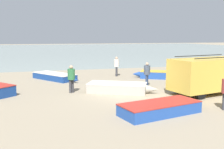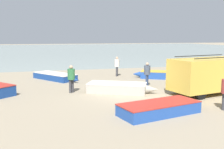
{
  "view_description": "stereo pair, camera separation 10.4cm",
  "coord_description": "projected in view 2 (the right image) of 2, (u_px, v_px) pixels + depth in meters",
  "views": [
    {
      "loc": [
        -5.02,
        -14.75,
        3.5
      ],
      "look_at": [
        -0.52,
        1.47,
        1.0
      ],
      "focal_mm": 42.0,
      "sensor_mm": 36.0,
      "label": 1
    },
    {
      "loc": [
        -4.92,
        -14.78,
        3.5
      ],
      "look_at": [
        -0.52,
        1.47,
        1.0
      ],
      "focal_mm": 42.0,
      "sensor_mm": 36.0,
      "label": 2
    }
  ],
  "objects": [
    {
      "name": "fishing_rowboat_4",
      "position": [
        56.0,
        76.0,
        21.03
      ],
      "size": [
        3.52,
        4.44,
        0.51
      ],
      "rotation": [
        0.0,
        0.0,
        5.32
      ],
      "color": "navy",
      "rests_on": "ground_plane"
    },
    {
      "name": "sea_water",
      "position": [
        61.0,
        50.0,
        65.54
      ],
      "size": [
        120.0,
        80.0,
        0.01
      ],
      "primitive_type": "cube",
      "color": "#99A89E",
      "rests_on": "ground_plane"
    },
    {
      "name": "ground_plane",
      "position": [
        127.0,
        94.0,
        15.89
      ],
      "size": [
        200.0,
        200.0,
        0.0
      ],
      "primitive_type": "plane",
      "color": "gray"
    },
    {
      "name": "fishing_rowboat_2",
      "position": [
        119.0,
        88.0,
        16.27
      ],
      "size": [
        4.35,
        2.95,
        0.59
      ],
      "rotation": [
        0.0,
        0.0,
        5.82
      ],
      "color": "#ADA89E",
      "rests_on": "ground_plane"
    },
    {
      "name": "fisherman_0",
      "position": [
        71.0,
        76.0,
        16.09
      ],
      "size": [
        0.45,
        0.45,
        1.71
      ],
      "rotation": [
        0.0,
        0.0,
        2.08
      ],
      "color": "#38383D",
      "rests_on": "ground_plane"
    },
    {
      "name": "fisherman_2",
      "position": [
        147.0,
        72.0,
        18.24
      ],
      "size": [
        0.44,
        0.44,
        1.66
      ],
      "rotation": [
        0.0,
        0.0,
        2.46
      ],
      "color": "navy",
      "rests_on": "ground_plane"
    },
    {
      "name": "fisherman_1",
      "position": [
        117.0,
        65.0,
        22.69
      ],
      "size": [
        0.45,
        0.45,
        1.71
      ],
      "rotation": [
        0.0,
        0.0,
        5.88
      ],
      "color": "#38383D",
      "rests_on": "ground_plane"
    },
    {
      "name": "fishing_rowboat_1",
      "position": [
        160.0,
        75.0,
        21.63
      ],
      "size": [
        4.15,
        2.88,
        0.6
      ],
      "rotation": [
        0.0,
        0.0,
        2.63
      ],
      "color": "#234CA3",
      "rests_on": "ground_plane"
    },
    {
      "name": "fishing_rowboat_0",
      "position": [
        161.0,
        108.0,
        11.81
      ],
      "size": [
        4.63,
        2.3,
        0.54
      ],
      "rotation": [
        0.0,
        0.0,
        0.23
      ],
      "color": "#234CA3",
      "rests_on": "ground_plane"
    },
    {
      "name": "parked_van",
      "position": [
        209.0,
        74.0,
        15.84
      ],
      "size": [
        5.23,
        2.99,
        2.29
      ],
      "rotation": [
        0.0,
        0.0,
        0.2
      ],
      "color": "gold",
      "rests_on": "ground_plane"
    }
  ]
}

